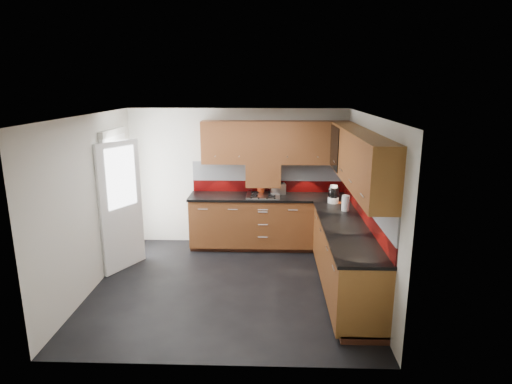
{
  "coord_description": "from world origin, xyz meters",
  "views": [
    {
      "loc": [
        0.57,
        -5.59,
        2.79
      ],
      "look_at": [
        0.36,
        0.65,
        1.22
      ],
      "focal_mm": 30.0,
      "sensor_mm": 36.0,
      "label": 1
    }
  ],
  "objects_px": {
    "gas_hob": "(263,195)",
    "toaster": "(278,189)",
    "food_processor": "(334,195)",
    "utensil_pot": "(261,188)"
  },
  "relations": [
    {
      "from": "utensil_pot",
      "to": "food_processor",
      "type": "height_order",
      "value": "utensil_pot"
    },
    {
      "from": "toaster",
      "to": "food_processor",
      "type": "xyz_separation_m",
      "value": [
        0.89,
        -0.54,
        0.04
      ]
    },
    {
      "from": "toaster",
      "to": "food_processor",
      "type": "height_order",
      "value": "food_processor"
    },
    {
      "from": "gas_hob",
      "to": "food_processor",
      "type": "distance_m",
      "value": 1.21
    },
    {
      "from": "utensil_pot",
      "to": "toaster",
      "type": "xyz_separation_m",
      "value": [
        0.29,
        -0.06,
        -0.01
      ]
    },
    {
      "from": "gas_hob",
      "to": "food_processor",
      "type": "relative_size",
      "value": 1.93
    },
    {
      "from": "gas_hob",
      "to": "food_processor",
      "type": "bearing_deg",
      "value": -18.89
    },
    {
      "from": "toaster",
      "to": "food_processor",
      "type": "bearing_deg",
      "value": -31.49
    },
    {
      "from": "gas_hob",
      "to": "toaster",
      "type": "height_order",
      "value": "toaster"
    },
    {
      "from": "gas_hob",
      "to": "toaster",
      "type": "xyz_separation_m",
      "value": [
        0.25,
        0.16,
        0.08
      ]
    }
  ]
}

